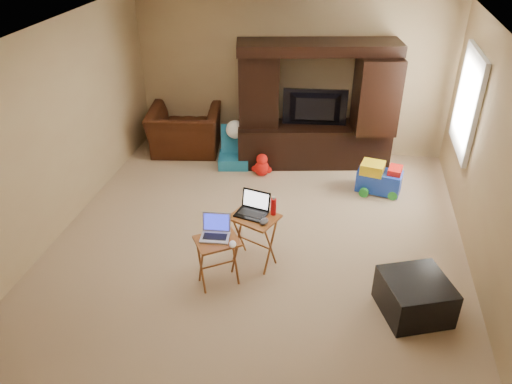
% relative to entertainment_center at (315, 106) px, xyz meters
% --- Properties ---
extents(floor, '(5.50, 5.50, 0.00)m').
position_rel_entertainment_center_xyz_m(floor, '(-0.46, -2.21, -0.96)').
color(floor, '#CDB18E').
rests_on(floor, ground).
extents(ceiling, '(5.50, 5.50, 0.00)m').
position_rel_entertainment_center_xyz_m(ceiling, '(-0.46, -2.21, 1.54)').
color(ceiling, silver).
rests_on(ceiling, ground).
extents(wall_back, '(5.00, 0.00, 5.00)m').
position_rel_entertainment_center_xyz_m(wall_back, '(-0.46, 0.54, 0.29)').
color(wall_back, tan).
rests_on(wall_back, ground).
extents(wall_front, '(5.00, 0.00, 5.00)m').
position_rel_entertainment_center_xyz_m(wall_front, '(-0.46, -4.96, 0.29)').
color(wall_front, tan).
rests_on(wall_front, ground).
extents(wall_left, '(0.00, 5.50, 5.50)m').
position_rel_entertainment_center_xyz_m(wall_left, '(-2.96, -2.21, 0.29)').
color(wall_left, tan).
rests_on(wall_left, ground).
extents(wall_right, '(0.00, 5.50, 5.50)m').
position_rel_entertainment_center_xyz_m(wall_right, '(2.04, -2.21, 0.29)').
color(wall_right, tan).
rests_on(wall_right, ground).
extents(window_pane, '(0.00, 1.20, 1.20)m').
position_rel_entertainment_center_xyz_m(window_pane, '(2.02, -0.66, 0.44)').
color(window_pane, white).
rests_on(window_pane, ground).
extents(window_frame, '(0.06, 1.14, 1.34)m').
position_rel_entertainment_center_xyz_m(window_frame, '(2.00, -0.66, 0.44)').
color(window_frame, white).
rests_on(window_frame, ground).
extents(entertainment_center, '(2.42, 1.04, 1.93)m').
position_rel_entertainment_center_xyz_m(entertainment_center, '(0.00, 0.00, 0.00)').
color(entertainment_center, black).
rests_on(entertainment_center, floor).
extents(television, '(0.99, 0.22, 0.56)m').
position_rel_entertainment_center_xyz_m(television, '(0.00, -0.04, -0.04)').
color(television, black).
rests_on(television, entertainment_center).
extents(recliner, '(1.28, 1.16, 0.74)m').
position_rel_entertainment_center_xyz_m(recliner, '(-2.11, 0.02, -0.59)').
color(recliner, '#441B0E').
rests_on(recliner, floor).
extents(child_rocker, '(0.55, 0.61, 0.62)m').
position_rel_entertainment_center_xyz_m(child_rocker, '(-1.21, -0.33, -0.65)').
color(child_rocker, '#1C6F9C').
rests_on(child_rocker, floor).
extents(plush_toy, '(0.32, 0.27, 0.36)m').
position_rel_entertainment_center_xyz_m(plush_toy, '(-0.72, -0.57, -0.78)').
color(plush_toy, red).
rests_on(plush_toy, floor).
extents(push_toy, '(0.71, 0.57, 0.47)m').
position_rel_entertainment_center_xyz_m(push_toy, '(1.03, -0.75, -0.73)').
color(push_toy, blue).
rests_on(push_toy, floor).
extents(ottoman, '(0.82, 0.82, 0.41)m').
position_rel_entertainment_center_xyz_m(ottoman, '(1.33, -3.16, -0.76)').
color(ottoman, black).
rests_on(ottoman, floor).
extents(tray_table_left, '(0.57, 0.54, 0.58)m').
position_rel_entertainment_center_xyz_m(tray_table_left, '(-0.75, -3.10, -0.67)').
color(tray_table_left, '#9F5B26').
rests_on(tray_table_left, floor).
extents(tray_table_right, '(0.61, 0.56, 0.64)m').
position_rel_entertainment_center_xyz_m(tray_table_right, '(-0.43, -2.67, -0.64)').
color(tray_table_right, '#A55B27').
rests_on(tray_table_right, floor).
extents(laptop_left, '(0.32, 0.28, 0.24)m').
position_rel_entertainment_center_xyz_m(laptop_left, '(-0.78, -3.07, -0.26)').
color(laptop_left, '#B7B6BB').
rests_on(laptop_left, tray_table_left).
extents(laptop_right, '(0.39, 0.35, 0.24)m').
position_rel_entertainment_center_xyz_m(laptop_right, '(-0.47, -2.65, -0.20)').
color(laptop_right, black).
rests_on(laptop_right, tray_table_right).
extents(mouse_left, '(0.10, 0.13, 0.05)m').
position_rel_entertainment_center_xyz_m(mouse_left, '(-0.56, -3.17, -0.36)').
color(mouse_left, white).
rests_on(mouse_left, tray_table_left).
extents(mouse_right, '(0.12, 0.15, 0.05)m').
position_rel_entertainment_center_xyz_m(mouse_right, '(-0.30, -2.79, -0.29)').
color(mouse_right, '#3F3E43').
rests_on(mouse_right, tray_table_right).
extents(water_bottle, '(0.06, 0.06, 0.20)m').
position_rel_entertainment_center_xyz_m(water_bottle, '(-0.23, -2.59, -0.22)').
color(water_bottle, red).
rests_on(water_bottle, tray_table_right).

